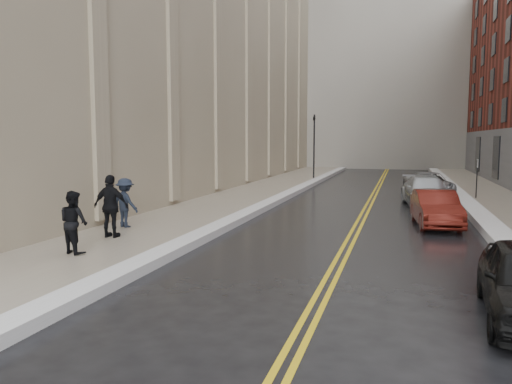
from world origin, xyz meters
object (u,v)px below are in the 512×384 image
Objects in this scene: car_maroon at (436,208)px; car_silver_near at (427,191)px; pedestrian_c at (111,206)px; pedestrian_b at (125,203)px; pedestrian_a at (74,222)px; car_silver_far at (429,184)px.

car_silver_near is (-0.08, 5.91, 0.05)m from car_maroon.
car_silver_near is 2.49× the size of pedestrian_c.
car_maroon is at bearing -96.50° from car_silver_near.
pedestrian_b reaches higher than car_silver_near.
pedestrian_c reaches higher than car_maroon.
pedestrian_a is 0.99× the size of pedestrian_b.
pedestrian_a is at bearing -145.95° from car_maroon.
car_maroon is 12.88m from pedestrian_a.
pedestrian_a is (-9.87, -8.27, 0.34)m from car_maroon.
pedestrian_b is (-10.63, -10.13, 0.30)m from car_silver_near.
car_maroon is 11.51m from pedestrian_b.
car_silver_far is (0.31, 4.56, -0.04)m from car_silver_near.
car_maroon is at bearing -98.75° from car_silver_far.
pedestrian_a reaches higher than car_silver_far.
car_silver_near is 2.89× the size of pedestrian_a.
pedestrian_c reaches higher than car_silver_near.
pedestrian_b is 1.90m from pedestrian_c.
pedestrian_c is at bearing -62.64° from pedestrian_a.
pedestrian_a is 4.14m from pedestrian_b.
pedestrian_a is at bearing -131.87° from car_silver_near.
pedestrian_c is at bearing -129.62° from car_silver_far.
pedestrian_a is at bearing 94.66° from pedestrian_c.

